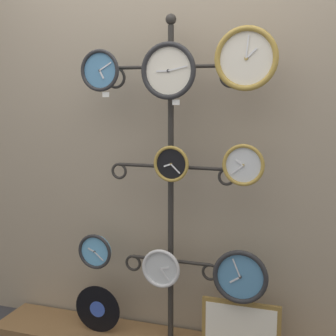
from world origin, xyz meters
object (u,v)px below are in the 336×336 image
at_px(display_stand, 171,257).
at_px(clock_top_center, 169,71).
at_px(clock_middle_center, 171,164).
at_px(clock_bottom_left, 95,251).
at_px(clock_top_right, 246,59).
at_px(clock_top_left, 100,71).
at_px(clock_bottom_center, 161,268).
at_px(picture_frame, 241,329).
at_px(clock_middle_right, 243,165).
at_px(vinyl_record, 98,309).
at_px(clock_bottom_right, 240,277).

bearing_deg(display_stand, clock_top_center, -78.94).
distance_m(clock_middle_center, clock_bottom_left, 0.73).
bearing_deg(clock_bottom_left, clock_top_right, -1.05).
bearing_deg(display_stand, clock_top_left, -165.30).
bearing_deg(clock_middle_center, clock_bottom_left, 176.98).
bearing_deg(clock_top_center, clock_top_left, 179.92).
height_order(display_stand, clock_top_right, display_stand).
bearing_deg(clock_bottom_center, picture_frame, -1.22).
bearing_deg(picture_frame, clock_middle_right, 177.85).
relative_size(clock_middle_right, vinyl_record, 0.76).
height_order(clock_bottom_center, clock_bottom_right, clock_bottom_right).
bearing_deg(vinyl_record, clock_bottom_center, 0.91).
bearing_deg(clock_top_right, clock_middle_center, -178.57).
distance_m(clock_top_center, clock_middle_right, 0.63).
bearing_deg(clock_top_right, display_stand, 167.98).
bearing_deg(clock_bottom_center, display_stand, 65.90).
height_order(display_stand, clock_top_left, display_stand).
relative_size(display_stand, picture_frame, 4.45).
height_order(clock_top_center, clock_bottom_center, clock_top_center).
distance_m(clock_top_center, clock_bottom_right, 1.15).
relative_size(clock_top_center, clock_bottom_right, 1.02).
relative_size(vinyl_record, picture_frame, 0.68).
height_order(clock_bottom_right, picture_frame, clock_bottom_right).
bearing_deg(picture_frame, clock_bottom_center, 178.78).
xyz_separation_m(clock_top_left, clock_bottom_center, (0.34, 0.03, -1.11)).
bearing_deg(display_stand, clock_bottom_center, -114.10).
xyz_separation_m(clock_top_right, clock_bottom_left, (-0.87, 0.02, -1.10)).
relative_size(clock_top_left, clock_top_center, 0.77).
height_order(display_stand, clock_bottom_left, display_stand).
bearing_deg(clock_middle_center, picture_frame, 2.39).
height_order(display_stand, clock_bottom_center, display_stand).
xyz_separation_m(clock_top_left, clock_top_right, (0.80, 0.01, 0.05)).
bearing_deg(clock_top_right, clock_top_left, -179.37).
bearing_deg(vinyl_record, clock_top_left, -17.06).
bearing_deg(clock_middle_center, vinyl_record, 177.62).
bearing_deg(clock_top_right, clock_bottom_left, 178.95).
height_order(clock_top_center, clock_middle_right, clock_top_center).
bearing_deg(clock_middle_right, vinyl_record, 179.79).
distance_m(clock_top_left, picture_frame, 1.61).
distance_m(clock_top_right, picture_frame, 1.44).
bearing_deg(clock_bottom_center, clock_middle_center, -20.79).
distance_m(clock_top_right, clock_bottom_right, 1.13).
distance_m(clock_middle_right, picture_frame, 0.91).
bearing_deg(clock_bottom_right, picture_frame, 85.99).
bearing_deg(clock_middle_right, display_stand, 168.84).
height_order(clock_top_left, vinyl_record, clock_top_left).
xyz_separation_m(clock_top_right, vinyl_record, (-0.86, 0.01, -1.46)).
bearing_deg(picture_frame, clock_top_left, -178.90).
bearing_deg(clock_top_left, picture_frame, 1.10).
bearing_deg(vinyl_record, clock_middle_center, -2.38).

